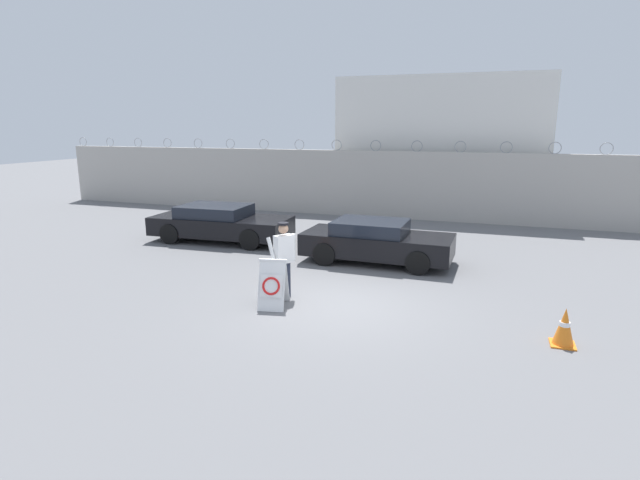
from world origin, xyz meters
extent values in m
plane|color=slate|center=(0.00, 0.00, 0.00)|extent=(90.00, 90.00, 0.00)
cube|color=#ADA8A0|center=(0.00, 11.15, 1.44)|extent=(36.00, 0.30, 2.88)
torus|color=gray|center=(-17.60, 11.15, 3.10)|extent=(0.47, 0.03, 0.47)
torus|color=gray|center=(-15.84, 11.15, 3.10)|extent=(0.47, 0.03, 0.47)
torus|color=gray|center=(-14.08, 11.15, 3.10)|extent=(0.47, 0.03, 0.47)
torus|color=gray|center=(-12.32, 11.15, 3.10)|extent=(0.47, 0.03, 0.47)
torus|color=gray|center=(-10.56, 11.15, 3.10)|extent=(0.47, 0.03, 0.47)
torus|color=gray|center=(-8.80, 11.15, 3.10)|extent=(0.47, 0.03, 0.47)
torus|color=gray|center=(-7.04, 11.15, 3.10)|extent=(0.47, 0.03, 0.47)
torus|color=gray|center=(-5.28, 11.15, 3.10)|extent=(0.47, 0.03, 0.47)
torus|color=gray|center=(-3.52, 11.15, 3.10)|extent=(0.47, 0.03, 0.47)
torus|color=gray|center=(-1.76, 11.15, 3.10)|extent=(0.47, 0.03, 0.47)
torus|color=gray|center=(0.00, 11.15, 3.10)|extent=(0.47, 0.03, 0.47)
torus|color=gray|center=(1.76, 11.15, 3.10)|extent=(0.47, 0.03, 0.47)
torus|color=gray|center=(3.52, 11.15, 3.10)|extent=(0.47, 0.03, 0.47)
torus|color=gray|center=(5.28, 11.15, 3.10)|extent=(0.47, 0.03, 0.47)
torus|color=gray|center=(7.04, 11.15, 3.10)|extent=(0.47, 0.03, 0.47)
cube|color=silver|center=(0.74, 14.49, 3.03)|extent=(9.15, 5.13, 6.06)
cube|color=white|center=(-1.32, -0.73, 0.52)|extent=(0.65, 0.52, 1.06)
cube|color=white|center=(-1.39, -0.37, 0.52)|extent=(0.65, 0.52, 1.06)
cube|color=white|center=(-1.36, -0.55, 1.06)|extent=(0.62, 0.19, 0.05)
cube|color=white|center=(-1.31, -0.77, 0.54)|extent=(0.52, 0.28, 0.47)
torus|color=red|center=(-1.31, -0.78, 0.54)|extent=(0.42, 0.26, 0.39)
cylinder|color=#232838|center=(-1.31, 0.14, 0.42)|extent=(0.15, 0.15, 0.85)
cylinder|color=#232838|center=(-1.41, -0.01, 0.42)|extent=(0.15, 0.15, 0.85)
cube|color=silver|center=(-1.36, 0.07, 1.17)|extent=(0.42, 0.49, 0.65)
sphere|color=tan|center=(-1.36, 0.07, 1.65)|extent=(0.23, 0.23, 0.23)
cylinder|color=silver|center=(-1.21, 0.29, 1.19)|extent=(0.09, 0.09, 0.62)
cylinder|color=silver|center=(-1.59, -0.11, 1.16)|extent=(0.34, 0.26, 0.60)
cylinder|color=black|center=(-1.36, 0.07, 1.77)|extent=(0.24, 0.24, 0.05)
cube|color=orange|center=(4.53, -0.68, 0.01)|extent=(0.44, 0.44, 0.03)
cone|color=orange|center=(4.53, -0.68, 0.37)|extent=(0.37, 0.37, 0.69)
cylinder|color=white|center=(4.53, -0.68, 0.41)|extent=(0.19, 0.19, 0.10)
cube|color=orange|center=(-1.98, 1.00, 0.01)|extent=(0.41, 0.41, 0.03)
cone|color=orange|center=(-1.98, 1.00, 0.38)|extent=(0.35, 0.35, 0.69)
cylinder|color=white|center=(-1.98, 1.00, 0.41)|extent=(0.17, 0.17, 0.10)
cylinder|color=black|center=(-4.27, 5.71, 0.35)|extent=(0.70, 0.23, 0.70)
cylinder|color=black|center=(-4.20, 3.91, 0.35)|extent=(0.70, 0.23, 0.70)
cylinder|color=black|center=(-7.23, 5.58, 0.35)|extent=(0.70, 0.23, 0.70)
cylinder|color=black|center=(-7.16, 3.79, 0.35)|extent=(0.70, 0.23, 0.70)
cube|color=black|center=(-5.71, 4.75, 0.56)|extent=(4.86, 2.12, 0.62)
cube|color=black|center=(-5.95, 4.74, 1.06)|extent=(2.37, 1.82, 0.39)
cylinder|color=black|center=(1.38, 4.61, 0.33)|extent=(0.67, 0.21, 0.67)
cylinder|color=black|center=(1.35, 2.91, 0.33)|extent=(0.67, 0.21, 0.67)
cylinder|color=black|center=(-1.30, 4.66, 0.33)|extent=(0.67, 0.21, 0.67)
cylinder|color=black|center=(-1.33, 2.97, 0.33)|extent=(0.67, 0.21, 0.67)
cube|color=black|center=(0.02, 3.79, 0.55)|extent=(4.36, 1.90, 0.63)
cube|color=black|center=(-0.19, 3.79, 1.05)|extent=(2.11, 1.67, 0.38)
camera|label=1|loc=(3.07, -10.21, 3.96)|focal=28.00mm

